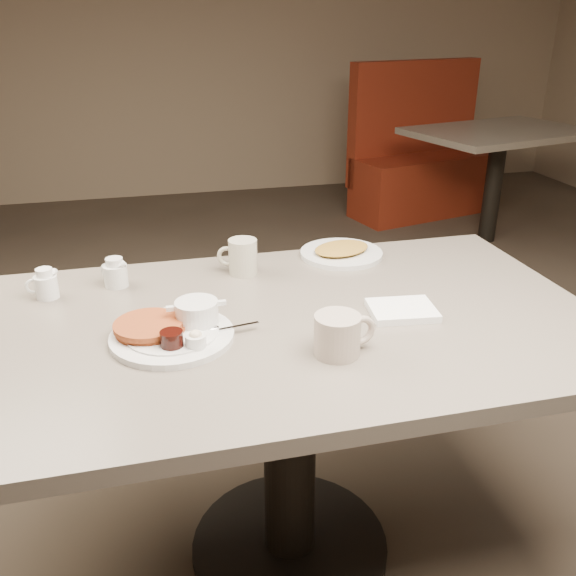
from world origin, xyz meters
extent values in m
cube|color=#4C3F33|center=(0.00, 0.00, -0.01)|extent=(7.00, 8.00, 0.02)
cube|color=#9E876B|center=(0.00, 4.01, 1.40)|extent=(7.00, 0.02, 2.80)
cube|color=slate|center=(0.00, 0.00, 0.73)|extent=(1.50, 0.90, 0.04)
cylinder|color=black|center=(0.00, 0.00, 0.38)|extent=(0.14, 0.14, 0.69)
cylinder|color=black|center=(0.00, 0.00, 0.01)|extent=(0.56, 0.56, 0.03)
cylinder|color=silver|center=(-0.28, -0.04, 0.76)|extent=(0.28, 0.28, 0.01)
cylinder|color=silver|center=(-0.28, -0.04, 0.77)|extent=(0.21, 0.21, 0.00)
cylinder|color=#99421A|center=(-0.33, -0.02, 0.77)|extent=(0.16, 0.16, 0.01)
cylinder|color=#99421A|center=(-0.33, -0.02, 0.78)|extent=(0.16, 0.16, 0.01)
cylinder|color=silver|center=(-0.22, 0.00, 0.79)|extent=(0.10, 0.10, 0.05)
cube|color=silver|center=(-0.28, 0.00, 0.81)|extent=(0.02, 0.01, 0.01)
cube|color=silver|center=(-0.16, 0.00, 0.81)|extent=(0.02, 0.01, 0.01)
ellipsoid|color=white|center=(-0.23, 0.00, 0.81)|extent=(0.04, 0.04, 0.03)
ellipsoid|color=white|center=(-0.21, -0.01, 0.81)|extent=(0.04, 0.04, 0.02)
cylinder|color=black|center=(-0.29, -0.10, 0.78)|extent=(0.05, 0.05, 0.04)
cylinder|color=silver|center=(-0.24, -0.11, 0.78)|extent=(0.05, 0.05, 0.03)
ellipsoid|color=beige|center=(-0.24, -0.11, 0.79)|extent=(0.03, 0.03, 0.02)
cube|color=silver|center=(-0.14, -0.05, 0.77)|extent=(0.11, 0.03, 0.00)
ellipsoid|color=silver|center=(-0.19, -0.04, 0.77)|extent=(0.03, 0.02, 0.01)
cylinder|color=#B3A395|center=(0.06, -0.19, 0.80)|extent=(0.11, 0.11, 0.09)
cylinder|color=black|center=(0.06, -0.19, 0.83)|extent=(0.09, 0.09, 0.01)
torus|color=#B3A395|center=(0.11, -0.18, 0.80)|extent=(0.07, 0.03, 0.07)
cube|color=white|center=(0.27, -0.04, 0.76)|extent=(0.17, 0.14, 0.02)
cylinder|color=#B7B29C|center=(-0.06, 0.30, 0.80)|extent=(0.10, 0.10, 0.10)
torus|color=#B7B29C|center=(-0.10, 0.32, 0.80)|extent=(0.06, 0.03, 0.06)
cylinder|color=white|center=(-0.58, 0.26, 0.78)|extent=(0.07, 0.07, 0.06)
cylinder|color=white|center=(-0.58, 0.26, 0.82)|extent=(0.05, 0.05, 0.02)
cone|color=white|center=(-0.56, 0.26, 0.82)|extent=(0.02, 0.02, 0.02)
torus|color=white|center=(-0.61, 0.26, 0.79)|extent=(0.04, 0.01, 0.04)
cylinder|color=silver|center=(-0.41, 0.30, 0.78)|extent=(0.08, 0.08, 0.06)
cylinder|color=silver|center=(-0.41, 0.30, 0.82)|extent=(0.06, 0.06, 0.02)
cone|color=silver|center=(-0.39, 0.28, 0.82)|extent=(0.03, 0.03, 0.02)
torus|color=silver|center=(-0.43, 0.32, 0.79)|extent=(0.04, 0.04, 0.05)
cylinder|color=silver|center=(0.25, 0.37, 0.76)|extent=(0.32, 0.32, 0.01)
ellipsoid|color=#A87E2D|center=(0.25, 0.37, 0.78)|extent=(0.22, 0.19, 0.02)
cube|color=maroon|center=(1.80, 2.96, 0.23)|extent=(1.18, 0.67, 0.45)
cube|color=maroon|center=(1.76, 3.14, 0.67)|extent=(1.11, 0.37, 0.90)
cube|color=gray|center=(1.97, 2.28, 0.73)|extent=(1.26, 0.99, 0.04)
cylinder|color=black|center=(1.97, 2.28, 0.35)|extent=(0.13, 0.13, 0.71)
camera|label=1|loc=(-0.32, -1.28, 1.42)|focal=38.28mm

